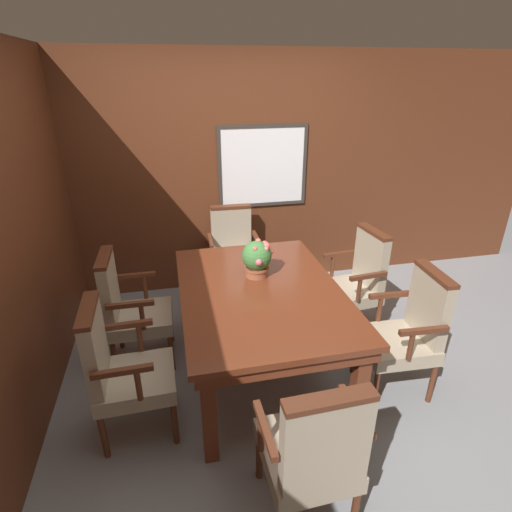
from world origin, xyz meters
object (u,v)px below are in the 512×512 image
object	(u,v)px
dining_table	(260,300)
chair_head_near	(313,450)
chair_left_far	(129,307)
chair_left_near	(121,368)
chair_head_far	(233,252)
chair_right_near	(408,330)
potted_plant	(257,258)
chair_right_far	(356,280)

from	to	relation	value
dining_table	chair_head_near	distance (m)	1.23
chair_left_far	chair_left_near	size ratio (longest dim) A/B	1.00
chair_head_near	chair_head_far	bearing A→B (deg)	-91.83
dining_table	chair_head_far	world-z (taller)	chair_head_far
chair_head_far	chair_right_near	world-z (taller)	same
chair_right_near	chair_left_near	bearing A→B (deg)	-87.35
chair_head_near	chair_left_near	size ratio (longest dim) A/B	1.00
chair_head_near	dining_table	bearing A→B (deg)	-92.17
chair_head_near	potted_plant	bearing A→B (deg)	-93.00
chair_head_near	potted_plant	distance (m)	1.49
chair_head_far	chair_left_far	bearing A→B (deg)	-136.85
chair_right_far	chair_right_near	xyz separation A→B (m)	(0.03, -0.80, 0.00)
dining_table	potted_plant	world-z (taller)	potted_plant
chair_head_far	chair_left_near	xyz separation A→B (m)	(-1.00, -1.63, 0.00)
chair_head_far	chair_left_far	size ratio (longest dim) A/B	1.00
dining_table	chair_right_far	world-z (taller)	chair_right_far
dining_table	chair_left_far	size ratio (longest dim) A/B	1.71
chair_head_far	chair_left_far	distance (m)	1.34
chair_right_near	chair_head_far	bearing A→B (deg)	-145.29
chair_right_near	chair_left_near	xyz separation A→B (m)	(-2.01, 0.02, 0.00)
chair_left_near	chair_right_near	bearing A→B (deg)	-92.03
chair_head_far	chair_left_near	size ratio (longest dim) A/B	1.00
chair_right_near	potted_plant	size ratio (longest dim) A/B	3.29
chair_left_near	dining_table	bearing A→B (deg)	-70.38
chair_left_far	chair_head_far	bearing A→B (deg)	-47.28
chair_head_far	chair_right_far	xyz separation A→B (m)	(0.98, -0.86, 0.00)
chair_right_near	potted_plant	bearing A→B (deg)	-118.79
chair_head_far	chair_left_near	distance (m)	1.92
chair_head_far	chair_head_near	bearing A→B (deg)	-89.31
dining_table	chair_left_far	bearing A→B (deg)	160.34
chair_head_far	chair_left_near	bearing A→B (deg)	-120.34
chair_head_far	chair_right_far	size ratio (longest dim) A/B	1.00
dining_table	chair_left_near	distance (m)	1.08
chair_head_far	chair_right_near	size ratio (longest dim) A/B	1.00
chair_right_far	chair_head_near	bearing A→B (deg)	-37.37
chair_right_far	chair_head_near	size ratio (longest dim) A/B	1.00
chair_head_near	chair_left_near	distance (m)	1.29
chair_left_near	potted_plant	xyz separation A→B (m)	(1.02, 0.60, 0.39)
chair_left_far	chair_right_near	bearing A→B (deg)	-110.08
chair_right_near	chair_right_far	bearing A→B (deg)	-174.54
dining_table	chair_right_far	distance (m)	1.07
dining_table	chair_head_far	size ratio (longest dim) A/B	1.71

